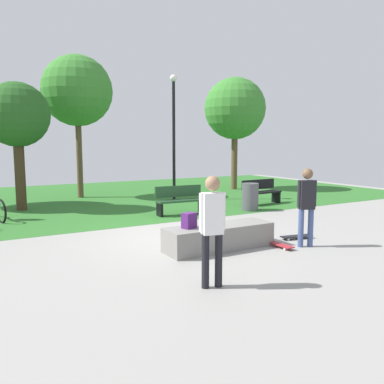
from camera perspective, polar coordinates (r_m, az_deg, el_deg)
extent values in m
plane|color=gray|center=(9.74, -2.47, -6.43)|extent=(28.00, 28.00, 0.00)
cube|color=#2D6B28|center=(16.96, -14.63, -0.85)|extent=(26.60, 12.38, 0.01)
cube|color=gray|center=(8.62, 3.92, -6.46)|extent=(2.43, 0.75, 0.52)
cube|color=#4C1E66|center=(8.22, -0.42, -4.12)|extent=(0.33, 0.27, 0.32)
cylinder|color=#3F5184|center=(9.11, 16.69, -4.96)|extent=(0.12, 0.12, 0.84)
cylinder|color=#3F5184|center=(9.03, 15.40, -5.03)|extent=(0.12, 0.12, 0.84)
cube|color=black|center=(8.95, 16.21, -0.38)|extent=(0.37, 0.31, 0.63)
cylinder|color=black|center=(9.01, 17.21, -0.21)|extent=(0.09, 0.09, 0.58)
cylinder|color=black|center=(8.88, 15.21, -0.24)|extent=(0.09, 0.09, 0.58)
sphere|color=brown|center=(8.90, 16.31, 2.55)|extent=(0.23, 0.23, 0.23)
cylinder|color=black|center=(6.29, 1.94, -9.94)|extent=(0.12, 0.12, 0.86)
cylinder|color=black|center=(6.36, 3.85, -9.76)|extent=(0.12, 0.12, 0.86)
cube|color=white|center=(6.15, 2.95, -3.10)|extent=(0.36, 0.27, 0.65)
cylinder|color=white|center=(6.09, 1.44, -2.95)|extent=(0.09, 0.09, 0.60)
cylinder|color=white|center=(6.20, 4.43, -2.78)|extent=(0.09, 0.09, 0.60)
sphere|color=#9E7556|center=(6.08, 2.97, 1.26)|extent=(0.23, 0.23, 0.23)
cube|color=#A5262D|center=(8.97, 12.27, -7.32)|extent=(0.24, 0.81, 0.02)
cylinder|color=silver|center=(9.12, 10.66, -7.30)|extent=(0.03, 0.06, 0.06)
cylinder|color=silver|center=(9.23, 11.38, -7.15)|extent=(0.03, 0.06, 0.06)
cylinder|color=silver|center=(8.74, 13.20, -8.01)|extent=(0.03, 0.06, 0.06)
cylinder|color=silver|center=(8.85, 13.93, -7.83)|extent=(0.03, 0.06, 0.06)
cube|color=black|center=(9.81, 14.83, -6.16)|extent=(0.82, 0.34, 0.02)
cylinder|color=silver|center=(10.04, 15.90, -6.13)|extent=(0.06, 0.04, 0.06)
cylinder|color=silver|center=(9.91, 16.43, -6.31)|extent=(0.06, 0.04, 0.06)
cylinder|color=silver|center=(9.73, 13.18, -6.45)|extent=(0.06, 0.04, 0.06)
cylinder|color=silver|center=(9.60, 13.70, -6.65)|extent=(0.06, 0.04, 0.06)
cube|color=#1E4223|center=(12.60, -1.57, -1.25)|extent=(1.62, 0.53, 0.06)
cube|color=#1E4223|center=(12.76, -1.99, 0.12)|extent=(1.60, 0.16, 0.36)
cube|color=black|center=(12.95, 1.40, -2.03)|extent=(0.10, 0.40, 0.45)
cube|color=black|center=(12.35, -4.67, -2.50)|extent=(0.10, 0.40, 0.45)
cube|color=black|center=(14.96, 10.07, -0.04)|extent=(1.63, 0.56, 0.06)
cube|color=black|center=(15.08, 9.51, 1.10)|extent=(1.60, 0.18, 0.36)
cube|color=black|center=(15.50, 12.00, -0.68)|extent=(0.11, 0.40, 0.45)
cube|color=black|center=(14.49, 7.96, -1.13)|extent=(0.11, 0.40, 0.45)
cylinder|color=brown|center=(19.64, 6.11, 4.83)|extent=(0.30, 0.30, 3.04)
sphere|color=#387F2D|center=(19.70, 6.21, 11.86)|extent=(2.97, 2.97, 2.97)
cylinder|color=#42301E|center=(14.57, -23.53, 2.59)|extent=(0.34, 0.34, 2.57)
sphere|color=#23561E|center=(14.57, -23.90, 10.16)|extent=(2.15, 2.15, 2.15)
cylinder|color=brown|center=(17.15, -15.91, 5.10)|extent=(0.24, 0.24, 3.53)
sphere|color=#387F2D|center=(17.28, -16.21, 13.82)|extent=(2.86, 2.86, 2.86)
cylinder|color=black|center=(15.90, -2.63, 7.28)|extent=(0.12, 0.12, 4.67)
sphere|color=silver|center=(16.09, -2.68, 16.06)|extent=(0.28, 0.28, 0.28)
cylinder|color=#4C4C51|center=(13.52, 8.36, -0.70)|extent=(0.56, 0.56, 0.93)
torus|color=black|center=(12.57, -25.81, -2.53)|extent=(0.27, 0.71, 0.72)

